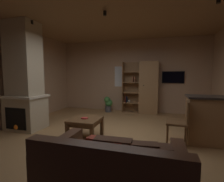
{
  "coord_description": "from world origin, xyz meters",
  "views": [
    {
      "loc": [
        1.14,
        -3.48,
        1.44
      ],
      "look_at": [
        0.0,
        0.4,
        1.05
      ],
      "focal_mm": 26.41,
      "sensor_mm": 36.0,
      "label": 1
    }
  ],
  "objects_px": {
    "leather_couch": "(115,180)",
    "bookshelf_cabinet": "(146,88)",
    "wall_mounted_tv": "(173,77)",
    "kitchen_bar_counter": "(224,121)",
    "dining_chair": "(181,120)",
    "stone_fireplace": "(24,82)",
    "table_book_0": "(84,118)",
    "coffee_table": "(85,122)",
    "potted_floor_plant": "(108,104)"
  },
  "relations": [
    {
      "from": "stone_fireplace",
      "to": "potted_floor_plant",
      "type": "height_order",
      "value": "stone_fireplace"
    },
    {
      "from": "kitchen_bar_counter",
      "to": "potted_floor_plant",
      "type": "relative_size",
      "value": 2.39
    },
    {
      "from": "bookshelf_cabinet",
      "to": "potted_floor_plant",
      "type": "bearing_deg",
      "value": -174.85
    },
    {
      "from": "stone_fireplace",
      "to": "wall_mounted_tv",
      "type": "height_order",
      "value": "stone_fireplace"
    },
    {
      "from": "coffee_table",
      "to": "dining_chair",
      "type": "relative_size",
      "value": 0.74
    },
    {
      "from": "table_book_0",
      "to": "wall_mounted_tv",
      "type": "height_order",
      "value": "wall_mounted_tv"
    },
    {
      "from": "stone_fireplace",
      "to": "wall_mounted_tv",
      "type": "distance_m",
      "value": 4.87
    },
    {
      "from": "coffee_table",
      "to": "dining_chair",
      "type": "xyz_separation_m",
      "value": [
        2.04,
        0.23,
        0.16
      ]
    },
    {
      "from": "leather_couch",
      "to": "kitchen_bar_counter",
      "type": "bearing_deg",
      "value": 51.96
    },
    {
      "from": "kitchen_bar_counter",
      "to": "wall_mounted_tv",
      "type": "distance_m",
      "value": 2.89
    },
    {
      "from": "bookshelf_cabinet",
      "to": "wall_mounted_tv",
      "type": "bearing_deg",
      "value": 12.58
    },
    {
      "from": "leather_couch",
      "to": "bookshelf_cabinet",
      "type": "bearing_deg",
      "value": 90.67
    },
    {
      "from": "dining_chair",
      "to": "stone_fireplace",
      "type": "bearing_deg",
      "value": -179.41
    },
    {
      "from": "table_book_0",
      "to": "potted_floor_plant",
      "type": "height_order",
      "value": "potted_floor_plant"
    },
    {
      "from": "kitchen_bar_counter",
      "to": "potted_floor_plant",
      "type": "distance_m",
      "value": 3.95
    },
    {
      "from": "table_book_0",
      "to": "dining_chair",
      "type": "distance_m",
      "value": 2.07
    },
    {
      "from": "coffee_table",
      "to": "table_book_0",
      "type": "relative_size",
      "value": 5.26
    },
    {
      "from": "table_book_0",
      "to": "potted_floor_plant",
      "type": "xyz_separation_m",
      "value": [
        -0.33,
        2.8,
        -0.16
      ]
    },
    {
      "from": "kitchen_bar_counter",
      "to": "potted_floor_plant",
      "type": "xyz_separation_m",
      "value": [
        -3.21,
        2.29,
        -0.19
      ]
    },
    {
      "from": "table_book_0",
      "to": "potted_floor_plant",
      "type": "bearing_deg",
      "value": 96.64
    },
    {
      "from": "kitchen_bar_counter",
      "to": "coffee_table",
      "type": "relative_size",
      "value": 2.11
    },
    {
      "from": "bookshelf_cabinet",
      "to": "coffee_table",
      "type": "xyz_separation_m",
      "value": [
        -1.11,
        -2.9,
        -0.59
      ]
    },
    {
      "from": "dining_chair",
      "to": "leather_couch",
      "type": "bearing_deg",
      "value": -114.35
    },
    {
      "from": "table_book_0",
      "to": "wall_mounted_tv",
      "type": "bearing_deg",
      "value": 56.67
    },
    {
      "from": "kitchen_bar_counter",
      "to": "bookshelf_cabinet",
      "type": "bearing_deg",
      "value": 126.09
    },
    {
      "from": "kitchen_bar_counter",
      "to": "leather_couch",
      "type": "relative_size",
      "value": 0.96
    },
    {
      "from": "table_book_0",
      "to": "potted_floor_plant",
      "type": "distance_m",
      "value": 2.82
    },
    {
      "from": "stone_fireplace",
      "to": "dining_chair",
      "type": "relative_size",
      "value": 3.04
    },
    {
      "from": "dining_chair",
      "to": "wall_mounted_tv",
      "type": "distance_m",
      "value": 3.0
    },
    {
      "from": "coffee_table",
      "to": "wall_mounted_tv",
      "type": "xyz_separation_m",
      "value": [
        2.05,
        3.11,
        0.99
      ]
    },
    {
      "from": "leather_couch",
      "to": "table_book_0",
      "type": "relative_size",
      "value": 11.51
    },
    {
      "from": "bookshelf_cabinet",
      "to": "coffee_table",
      "type": "distance_m",
      "value": 3.16
    },
    {
      "from": "leather_couch",
      "to": "wall_mounted_tv",
      "type": "distance_m",
      "value": 5.02
    },
    {
      "from": "dining_chair",
      "to": "wall_mounted_tv",
      "type": "height_order",
      "value": "wall_mounted_tv"
    },
    {
      "from": "leather_couch",
      "to": "coffee_table",
      "type": "relative_size",
      "value": 2.19
    },
    {
      "from": "dining_chair",
      "to": "wall_mounted_tv",
      "type": "relative_size",
      "value": 1.18
    },
    {
      "from": "stone_fireplace",
      "to": "bookshelf_cabinet",
      "type": "bearing_deg",
      "value": 42.63
    },
    {
      "from": "stone_fireplace",
      "to": "bookshelf_cabinet",
      "type": "xyz_separation_m",
      "value": [
        2.95,
        2.71,
        -0.31
      ]
    },
    {
      "from": "wall_mounted_tv",
      "to": "dining_chair",
      "type": "bearing_deg",
      "value": -90.2
    },
    {
      "from": "bookshelf_cabinet",
      "to": "kitchen_bar_counter",
      "type": "distance_m",
      "value": 3.03
    },
    {
      "from": "table_book_0",
      "to": "stone_fireplace",
      "type": "bearing_deg",
      "value": 173.31
    },
    {
      "from": "table_book_0",
      "to": "dining_chair",
      "type": "bearing_deg",
      "value": 7.07
    },
    {
      "from": "potted_floor_plant",
      "to": "wall_mounted_tv",
      "type": "xyz_separation_m",
      "value": [
        2.39,
        0.34,
        1.05
      ]
    },
    {
      "from": "leather_couch",
      "to": "dining_chair",
      "type": "distance_m",
      "value": 2.14
    },
    {
      "from": "stone_fireplace",
      "to": "leather_couch",
      "type": "relative_size",
      "value": 1.87
    },
    {
      "from": "stone_fireplace",
      "to": "leather_couch",
      "type": "height_order",
      "value": "stone_fireplace"
    },
    {
      "from": "kitchen_bar_counter",
      "to": "dining_chair",
      "type": "relative_size",
      "value": 1.56
    },
    {
      "from": "wall_mounted_tv",
      "to": "leather_couch",
      "type": "bearing_deg",
      "value": -100.45
    },
    {
      "from": "leather_couch",
      "to": "dining_chair",
      "type": "xyz_separation_m",
      "value": [
        0.88,
        1.94,
        0.22
      ]
    },
    {
      "from": "stone_fireplace",
      "to": "wall_mounted_tv",
      "type": "relative_size",
      "value": 3.61
    }
  ]
}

